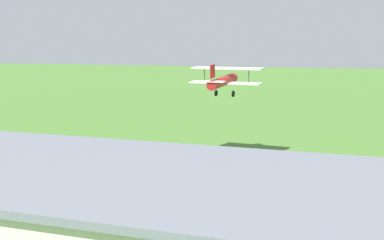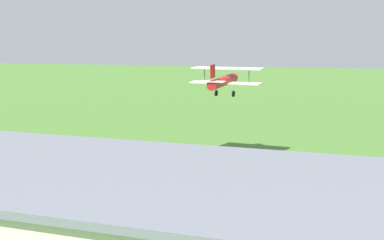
{
  "view_description": "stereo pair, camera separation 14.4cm",
  "coord_description": "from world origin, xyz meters",
  "px_view_note": "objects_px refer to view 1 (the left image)",
  "views": [
    {
      "loc": [
        -18.56,
        52.96,
        12.21
      ],
      "look_at": [
        -3.6,
        5.49,
        5.01
      ],
      "focal_mm": 51.75,
      "sensor_mm": 36.0,
      "label": 1
    },
    {
      "loc": [
        -18.7,
        52.92,
        12.21
      ],
      "look_at": [
        -3.6,
        5.49,
        5.01
      ],
      "focal_mm": 51.75,
      "sensor_mm": 36.0,
      "label": 2
    }
  ],
  "objects_px": {
    "biplane": "(224,80)",
    "person_by_parked_cars": "(339,192)",
    "hangar": "(41,214)",
    "person_near_hangar_door": "(22,161)"
  },
  "relations": [
    {
      "from": "biplane",
      "to": "person_by_parked_cars",
      "type": "relative_size",
      "value": 4.58
    },
    {
      "from": "hangar",
      "to": "person_by_parked_cars",
      "type": "relative_size",
      "value": 22.68
    },
    {
      "from": "biplane",
      "to": "hangar",
      "type": "bearing_deg",
      "value": 85.42
    },
    {
      "from": "biplane",
      "to": "person_near_hangar_door",
      "type": "distance_m",
      "value": 21.51
    },
    {
      "from": "person_by_parked_cars",
      "to": "hangar",
      "type": "bearing_deg",
      "value": 49.13
    },
    {
      "from": "hangar",
      "to": "person_near_hangar_door",
      "type": "distance_m",
      "value": 23.76
    },
    {
      "from": "biplane",
      "to": "person_by_parked_cars",
      "type": "xyz_separation_m",
      "value": [
        -12.41,
        13.15,
        -7.32
      ]
    },
    {
      "from": "hangar",
      "to": "biplane",
      "type": "bearing_deg",
      "value": -94.58
    },
    {
      "from": "biplane",
      "to": "person_near_hangar_door",
      "type": "height_order",
      "value": "biplane"
    },
    {
      "from": "hangar",
      "to": "person_by_parked_cars",
      "type": "xyz_separation_m",
      "value": [
        -14.84,
        -17.15,
        -2.06
      ]
    }
  ]
}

